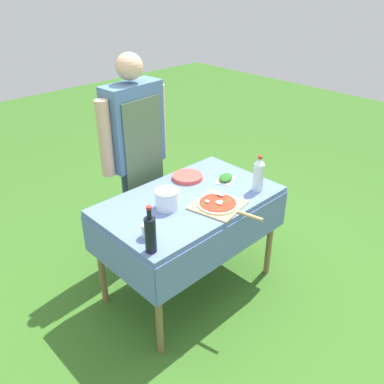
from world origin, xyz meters
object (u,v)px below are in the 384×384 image
water_bottle (259,174)px  mixing_tub (167,199)px  prep_table (189,210)px  oil_bottle (150,234)px  person_cook (135,146)px  sauce_jar (148,231)px  pizza_on_peel (219,204)px  herb_container (226,178)px  plate_stack (187,177)px

water_bottle → mixing_tub: (-0.63, 0.27, -0.06)m
prep_table → oil_bottle: size_ratio=4.32×
person_cook → oil_bottle: person_cook is taller
person_cook → sauce_jar: person_cook is taller
pizza_on_peel → mixing_tub: (-0.26, 0.23, 0.05)m
oil_bottle → mixing_tub: 0.48m
herb_container → mixing_tub: size_ratio=1.27×
mixing_tub → plate_stack: mixing_tub is taller
mixing_tub → plate_stack: size_ratio=0.67×
pizza_on_peel → oil_bottle: oil_bottle is taller
oil_bottle → herb_container: oil_bottle is taller
prep_table → herb_container: bearing=0.9°
prep_table → pizza_on_peel: (0.07, -0.22, 0.11)m
water_bottle → sauce_jar: bearing=174.2°
oil_bottle → herb_container: size_ratio=1.48×
mixing_tub → sauce_jar: 0.34m
prep_table → water_bottle: bearing=-29.9°
water_bottle → sauce_jar: (-0.93, 0.09, -0.09)m
pizza_on_peel → water_bottle: size_ratio=1.91×
person_cook → pizza_on_peel: size_ratio=3.30×
prep_table → pizza_on_peel: size_ratio=2.48×
person_cook → sauce_jar: 0.94m
oil_bottle → herb_container: bearing=16.8°
prep_table → oil_bottle: bearing=-153.6°
person_cook → mixing_tub: bearing=66.8°
prep_table → pizza_on_peel: 0.25m
herb_container → mixing_tub: mixing_tub is taller
water_bottle → mixing_tub: size_ratio=1.70×
water_bottle → mixing_tub: bearing=157.1°
oil_bottle → mixing_tub: oil_bottle is taller
herb_container → plate_stack: size_ratio=0.86×
mixing_tub → person_cook: bearing=71.0°
oil_bottle → sauce_jar: size_ratio=3.39×
water_bottle → herb_container: size_ratio=1.34×
pizza_on_peel → oil_bottle: size_ratio=1.74×
water_bottle → herb_container: (-0.05, 0.26, -0.11)m
mixing_tub → pizza_on_peel: bearing=-41.1°
person_cook → plate_stack: (0.18, -0.39, -0.19)m
herb_container → sauce_jar: size_ratio=2.29×
pizza_on_peel → mixing_tub: mixing_tub is taller
plate_stack → oil_bottle: bearing=-146.4°
pizza_on_peel → sauce_jar: (-0.56, 0.06, 0.02)m
plate_stack → sauce_jar: sauce_jar is taller
prep_table → person_cook: (0.02, 0.62, 0.30)m
oil_bottle → mixing_tub: size_ratio=1.87×
prep_table → mixing_tub: bearing=176.1°
person_cook → oil_bottle: size_ratio=5.74×
herb_container → person_cook: bearing=121.1°
pizza_on_peel → mixing_tub: size_ratio=3.26×
pizza_on_peel → water_bottle: 0.39m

